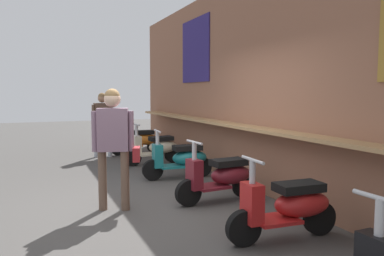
% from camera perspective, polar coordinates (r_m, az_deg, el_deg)
% --- Properties ---
extents(ground_plane, '(36.31, 36.31, 0.00)m').
position_cam_1_polar(ground_plane, '(5.60, -5.68, -12.08)').
color(ground_plane, '#474442').
extents(market_stall_facade, '(12.97, 0.61, 3.74)m').
position_cam_1_polar(market_stall_facade, '(6.24, 12.27, 6.96)').
color(market_stall_facade, '#8C5B44').
rests_on(market_stall_facade, ground_plane).
extents(scooter_orange, '(0.49, 1.40, 0.97)m').
position_cam_1_polar(scooter_orange, '(10.37, -7.97, -1.83)').
color(scooter_orange, orange).
rests_on(scooter_orange, ground_plane).
extents(scooter_cream, '(0.47, 1.40, 0.97)m').
position_cam_1_polar(scooter_cream, '(8.91, -5.40, -2.98)').
color(scooter_cream, beige).
rests_on(scooter_cream, ground_plane).
extents(scooter_teal, '(0.50, 1.40, 0.97)m').
position_cam_1_polar(scooter_teal, '(7.40, -1.58, -4.66)').
color(scooter_teal, '#197075').
rests_on(scooter_teal, ground_plane).
extents(scooter_maroon, '(0.50, 1.40, 0.97)m').
position_cam_1_polar(scooter_maroon, '(5.88, 4.55, -7.31)').
color(scooter_maroon, maroon).
rests_on(scooter_maroon, ground_plane).
extents(scooter_red, '(0.48, 1.40, 0.97)m').
position_cam_1_polar(scooter_red, '(4.52, 14.52, -11.35)').
color(scooter_red, red).
rests_on(scooter_red, ground_plane).
extents(shopper_with_handbag, '(0.37, 0.66, 1.68)m').
position_cam_1_polar(shopper_with_handbag, '(10.06, -13.29, 1.48)').
color(shopper_with_handbag, '#999EA8').
rests_on(shopper_with_handbag, ground_plane).
extents(shopper_browsing, '(0.37, 0.68, 1.73)m').
position_cam_1_polar(shopper_browsing, '(5.43, -11.71, -1.20)').
color(shopper_browsing, brown).
rests_on(shopper_browsing, ground_plane).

